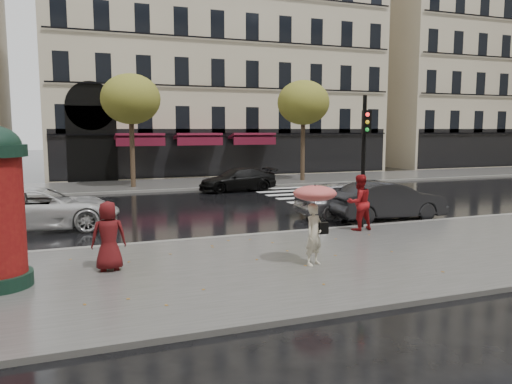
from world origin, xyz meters
name	(u,v)px	position (x,y,z in m)	size (l,w,h in m)	color
ground	(294,260)	(0.00, 0.00, 0.00)	(160.00, 160.00, 0.00)	black
near_sidewalk	(302,263)	(0.00, -0.50, 0.06)	(90.00, 7.00, 0.12)	#474744
far_sidewalk	(164,185)	(0.00, 19.00, 0.06)	(90.00, 6.00, 0.12)	#474744
near_kerb	(254,236)	(0.00, 3.00, 0.07)	(90.00, 0.25, 0.14)	slate
far_kerb	(174,190)	(0.00, 16.00, 0.07)	(90.00, 0.25, 0.14)	slate
zebra_crossing	(322,201)	(6.00, 9.60, 0.01)	(3.60, 11.75, 0.01)	silver
bldg_far_corner	(209,35)	(6.00, 30.00, 11.31)	(26.00, 14.00, 22.90)	#B7A88C
bldg_far_right	(471,53)	(34.00, 30.00, 11.31)	(24.00, 14.00, 22.90)	#B7A88C
tree_far_left	(131,100)	(-2.00, 18.00, 5.17)	(3.40, 3.40, 6.64)	#38281C
tree_far_right	(303,103)	(9.00, 18.00, 5.17)	(3.40, 3.40, 6.64)	#38281C
woman_umbrella	(315,211)	(0.11, -0.95, 1.47)	(1.07, 1.07, 2.05)	beige
woman_red	(359,202)	(3.50, 2.40, 1.05)	(0.90, 0.70, 1.86)	maroon
man_burgundy	(109,236)	(-4.69, 0.35, 0.95)	(0.82, 0.53, 1.67)	#561113
traffic_light	(364,148)	(3.86, 2.72, 2.84)	(0.33, 0.44, 4.48)	black
car_silver	(346,198)	(4.90, 5.56, 0.71)	(1.68, 4.17, 1.42)	silver
car_darkgrey	(387,201)	(5.91, 4.20, 0.74)	(1.57, 4.51, 1.49)	black
car_white	(41,209)	(-6.47, 6.87, 0.73)	(2.44, 5.28, 1.47)	silver
car_black	(238,180)	(3.39, 14.83, 0.64)	(1.81, 4.44, 1.29)	black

